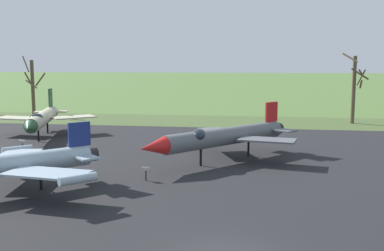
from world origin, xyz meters
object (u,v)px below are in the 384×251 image
(info_placard_rear_left, at_px, (22,145))
(jet_fighter_front_right, at_px, (222,137))
(jet_fighter_rear_left, at_px, (42,118))
(info_placard_front_right, at_px, (146,172))

(info_placard_rear_left, bearing_deg, jet_fighter_front_right, -4.37)
(jet_fighter_front_right, bearing_deg, jet_fighter_rear_left, 155.20)
(jet_fighter_front_right, relative_size, jet_fighter_rear_left, 0.91)
(info_placard_front_right, relative_size, jet_fighter_rear_left, 0.07)
(jet_fighter_rear_left, relative_size, info_placard_rear_left, 12.53)
(jet_fighter_rear_left, xyz_separation_m, info_placard_rear_left, (1.80, -7.43, -1.33))
(info_placard_rear_left, bearing_deg, info_placard_front_right, -31.34)
(jet_fighter_front_right, bearing_deg, info_placard_rear_left, 175.63)
(jet_fighter_rear_left, bearing_deg, info_placard_front_right, -46.24)
(info_placard_front_right, distance_m, info_placard_rear_left, 14.94)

